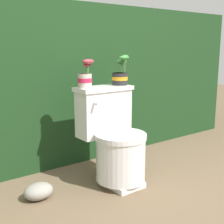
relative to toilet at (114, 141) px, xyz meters
The scene contains 6 objects.
ground_plane 0.33m from the toilet, 85.66° to the right, with size 12.00×12.00×0.00m, color brown.
hedge_backdrop 0.87m from the toilet, 89.50° to the left, with size 3.83×0.62×1.34m.
toilet is the anchor object (origin of this frame).
potted_plant_left 0.50m from the toilet, 141.51° to the left, with size 0.10×0.12×0.20m.
potted_plant_midleft 0.51m from the toilet, 40.12° to the left, with size 0.14×0.12×0.23m.
garden_stone 0.63m from the toilet, behind, with size 0.20×0.16×0.11m.
Camera 1 is at (-1.33, -1.64, 0.99)m, focal length 50.00 mm.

